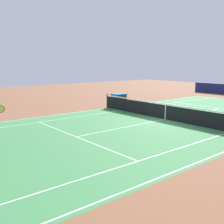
# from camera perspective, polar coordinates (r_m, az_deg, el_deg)

# --- Properties ---
(ground_plane) EXTENTS (60.00, 60.00, 0.00)m
(ground_plane) POSITION_cam_1_polar(r_m,az_deg,el_deg) (16.87, 11.24, -1.53)
(ground_plane) COLOR brown
(court_slab) EXTENTS (24.20, 11.40, 0.00)m
(court_slab) POSITION_cam_1_polar(r_m,az_deg,el_deg) (16.87, 11.24, -1.52)
(court_slab) COLOR #387A42
(court_slab) RESTS_ON ground_plane
(court_line_markings) EXTENTS (23.85, 11.05, 0.01)m
(court_line_markings) POSITION_cam_1_polar(r_m,az_deg,el_deg) (16.87, 11.24, -1.51)
(court_line_markings) COLOR white
(court_line_markings) RESTS_ON ground_plane
(tennis_net) EXTENTS (0.10, 11.70, 1.08)m
(tennis_net) POSITION_cam_1_polar(r_m,az_deg,el_deg) (16.78, 11.30, 0.12)
(tennis_net) COLOR #2D2D33
(tennis_net) RESTS_ON ground_plane
(tennis_ball) EXTENTS (0.07, 0.07, 0.07)m
(tennis_ball) POSITION_cam_1_polar(r_m,az_deg,el_deg) (16.42, 10.70, -1.71)
(tennis_ball) COLOR #CCE01E
(tennis_ball) RESTS_ON ground_plane
(equipment_cart_tarped) EXTENTS (1.25, 0.84, 0.85)m
(equipment_cart_tarped) POSITION_cam_1_polar(r_m,az_deg,el_deg) (23.02, 1.51, 2.88)
(equipment_cart_tarped) COLOR #2D2D33
(equipment_cart_tarped) RESTS_ON ground_plane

